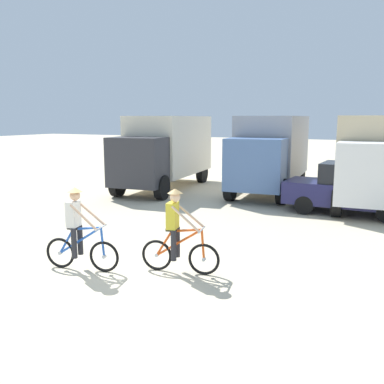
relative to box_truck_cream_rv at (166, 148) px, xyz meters
name	(u,v)px	position (x,y,z in m)	size (l,w,h in m)	color
ground_plane	(107,268)	(4.25, -10.06, -1.87)	(120.00, 120.00, 0.00)	beige
box_truck_cream_rv	(166,148)	(0.00, 0.00, 0.00)	(3.04, 6.95, 3.35)	beige
box_truck_grey_hauler	(271,150)	(4.66, 1.23, 0.00)	(2.84, 6.90, 3.35)	#9E9EA3
box_truck_tan_camper	(373,155)	(8.89, 0.19, 0.00)	(2.81, 6.89, 3.35)	#CCB78E
sedan_parked	(350,189)	(8.39, -2.00, -0.99)	(4.26, 1.92, 1.76)	#1E1E4C
cyclist_orange_shirt	(78,232)	(3.77, -10.37, -1.03)	(1.70, 0.57, 1.82)	black
cyclist_cowboy_hat	(177,234)	(5.76, -9.57, -1.03)	(1.71, 0.56, 1.82)	black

